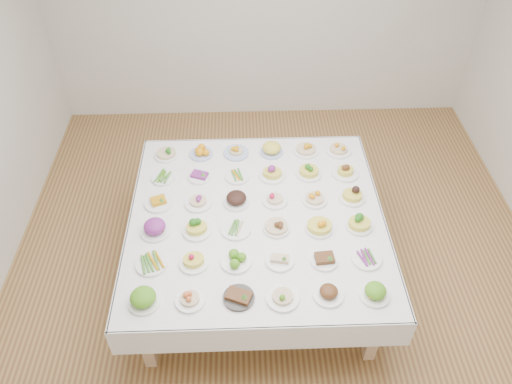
{
  "coord_description": "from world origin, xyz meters",
  "views": [
    {
      "loc": [
        -0.3,
        -2.97,
        3.72
      ],
      "look_at": [
        -0.19,
        0.03,
        0.88
      ],
      "focal_mm": 35.0,
      "sensor_mm": 36.0,
      "label": 1
    }
  ],
  "objects_px": {
    "display_table": "(257,222)",
    "dish_35": "(339,147)",
    "dish_0": "(143,298)",
    "dish_18": "(158,201)"
  },
  "relations": [
    {
      "from": "display_table",
      "to": "dish_0",
      "type": "distance_m",
      "value": 1.16
    },
    {
      "from": "display_table",
      "to": "dish_35",
      "type": "distance_m",
      "value": 1.15
    },
    {
      "from": "display_table",
      "to": "dish_18",
      "type": "relative_size",
      "value": 8.93
    },
    {
      "from": "display_table",
      "to": "dish_18",
      "type": "bearing_deg",
      "value": 168.38
    },
    {
      "from": "dish_0",
      "to": "dish_35",
      "type": "distance_m",
      "value": 2.3
    },
    {
      "from": "display_table",
      "to": "dish_35",
      "type": "xyz_separation_m",
      "value": [
        0.8,
        0.81,
        0.13
      ]
    },
    {
      "from": "dish_0",
      "to": "dish_18",
      "type": "distance_m",
      "value": 0.99
    },
    {
      "from": "dish_18",
      "to": "dish_35",
      "type": "distance_m",
      "value": 1.75
    },
    {
      "from": "display_table",
      "to": "dish_18",
      "type": "xyz_separation_m",
      "value": [
        -0.82,
        0.17,
        0.1
      ]
    },
    {
      "from": "dish_0",
      "to": "dish_35",
      "type": "height_order",
      "value": "dish_35"
    }
  ]
}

